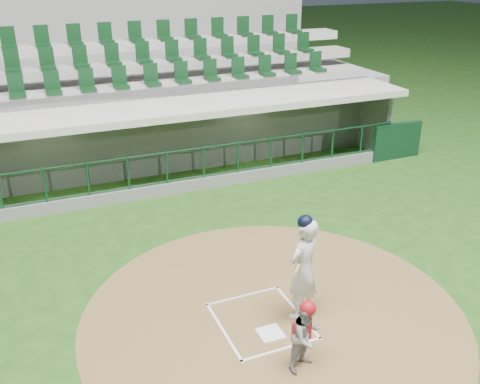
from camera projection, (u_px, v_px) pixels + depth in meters
name	position (u px, v px, depth m)	size (l,w,h in m)	color
ground	(254.00, 312.00, 10.12)	(120.00, 120.00, 0.00)	#1C4212
dirt_circle	(273.00, 314.00, 10.06)	(7.20, 7.20, 0.01)	brown
home_plate	(270.00, 333.00, 9.52)	(0.43, 0.43, 0.02)	white
batter_box_chalk	(261.00, 321.00, 9.86)	(1.55, 1.80, 0.01)	white
dugout_structure	(150.00, 143.00, 16.34)	(16.40, 3.70, 3.00)	slate
seating_deck	(127.00, 104.00, 18.74)	(17.00, 6.72, 5.15)	gray
batter	(303.00, 268.00, 9.62)	(0.97, 1.01, 2.08)	silver
catcher	(306.00, 335.00, 8.53)	(0.69, 0.62, 1.27)	gray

